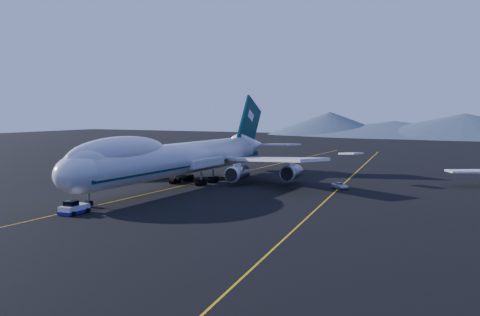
% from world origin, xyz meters
% --- Properties ---
extents(ground, '(500.00, 500.00, 0.00)m').
position_xyz_m(ground, '(0.00, 0.00, 0.00)').
color(ground, black).
rests_on(ground, ground).
extents(taxiway_line_main, '(0.25, 220.00, 0.01)m').
position_xyz_m(taxiway_line_main, '(0.00, 0.00, 0.01)').
color(taxiway_line_main, '#E4AD0D').
rests_on(taxiway_line_main, ground).
extents(taxiway_line_side, '(28.08, 198.09, 0.01)m').
position_xyz_m(taxiway_line_side, '(30.00, 10.00, 0.01)').
color(taxiway_line_side, '#E4AD0D').
rests_on(taxiway_line_side, ground).
extents(boeing_747, '(59.62, 72.43, 19.37)m').
position_xyz_m(boeing_747, '(0.00, 0.03, 5.81)').
color(boeing_747, silver).
rests_on(boeing_747, ground).
extents(pushback_tug, '(2.91, 4.84, 2.06)m').
position_xyz_m(pushback_tug, '(1.95, -31.70, 0.65)').
color(pushback_tug, silver).
rests_on(pushback_tug, ground).
extents(service_van, '(4.47, 4.48, 1.20)m').
position_xyz_m(service_van, '(30.00, 11.71, 0.60)').
color(service_van, silver).
rests_on(service_van, ground).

